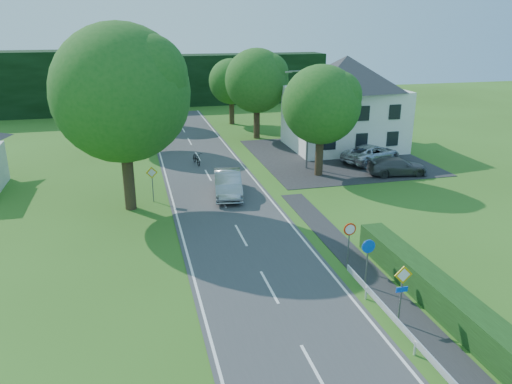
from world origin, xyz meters
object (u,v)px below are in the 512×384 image
object	(u,v)px
motorcycle	(197,158)
parasol	(350,146)
moving_car	(228,183)
parked_car_silver_b	(371,154)
parked_car_grey	(397,166)
streetlight	(306,115)
parked_car_silver_a	(322,143)

from	to	relation	value
motorcycle	parasol	bearing A→B (deg)	-9.78
moving_car	parasol	world-z (taller)	parasol
motorcycle	parked_car_silver_b	size ratio (longest dim) A/B	0.36
motorcycle	parked_car_grey	bearing A→B (deg)	-32.33
streetlight	motorcycle	size ratio (longest dim) A/B	3.98
motorcycle	streetlight	bearing A→B (deg)	-29.35
streetlight	parked_car_silver_a	world-z (taller)	streetlight
parked_car_grey	parasol	size ratio (longest dim) A/B	2.32
parked_car_silver_a	parasol	world-z (taller)	parasol
moving_car	parked_car_grey	xyz separation A→B (m)	(13.90, 1.55, -0.17)
parked_car_silver_a	parked_car_grey	xyz separation A→B (m)	(2.87, -8.78, -0.06)
motorcycle	parked_car_silver_a	xyz separation A→B (m)	(12.08, 1.88, 0.22)
streetlight	parked_car_grey	world-z (taller)	streetlight
parked_car_silver_a	parasol	xyz separation A→B (m)	(1.71, -2.41, 0.16)
motorcycle	parked_car_silver_a	size ratio (longest dim) A/B	0.44
streetlight	motorcycle	world-z (taller)	streetlight
moving_car	motorcycle	xyz separation A→B (m)	(-1.05, 8.45, -0.33)
parked_car_silver_a	parked_car_silver_b	size ratio (longest dim) A/B	0.82
parasol	parked_car_silver_a	bearing A→B (deg)	125.27
parked_car_silver_b	moving_car	bearing A→B (deg)	88.49
parked_car_silver_b	parked_car_grey	bearing A→B (deg)	161.52
moving_car	parked_car_silver_a	bearing A→B (deg)	51.40
parked_car_grey	parasol	xyz separation A→B (m)	(-1.17, 6.37, 0.23)
streetlight	parked_car_silver_a	xyz separation A→B (m)	(3.58, 5.28, -3.68)
parked_car_silver_a	parked_car_silver_b	xyz separation A→B (m)	(2.55, -4.91, 0.02)
streetlight	moving_car	xyz separation A→B (m)	(-7.45, -5.05, -3.57)
motorcycle	parked_car_grey	xyz separation A→B (m)	(14.95, -6.90, 0.15)
parasol	parked_car_grey	bearing A→B (deg)	-79.60
parked_car_grey	moving_car	bearing A→B (deg)	103.90
streetlight	parked_car_silver_b	bearing A→B (deg)	3.46
moving_car	parked_car_silver_a	size ratio (longest dim) A/B	1.14
parked_car_silver_a	parasol	bearing A→B (deg)	-155.84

